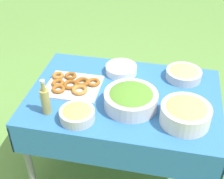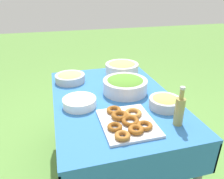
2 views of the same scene
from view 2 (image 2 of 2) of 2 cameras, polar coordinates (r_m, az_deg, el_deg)
The scene contains 9 objects.
ground_plane at distance 2.10m, azimuth 0.32°, elevation -19.65°, with size 14.00×14.00×0.00m, color #609342.
picnic_table at distance 1.72m, azimuth 0.37°, elevation -4.85°, with size 1.32×0.90×0.72m.
salad_bowl at distance 1.73m, azimuth 3.44°, elevation 1.29°, with size 0.35×0.35×0.13m.
pasta_bowl at distance 1.97m, azimuth -10.90°, elevation 3.16°, with size 0.26×0.26×0.08m.
donut_platter at distance 1.35m, azimuth 3.97°, elevation -8.36°, with size 0.41×0.32×0.05m.
plate_stack at distance 1.56m, azimuth -8.47°, elevation -3.33°, with size 0.24×0.24×0.06m.
olive_oil_bottle at distance 1.37m, azimuth 17.19°, elevation -5.18°, with size 0.06×0.06×0.25m.
bread_bowl at distance 2.06m, azimuth 2.59°, elevation 5.54°, with size 0.31×0.31×0.14m.
fruit_bowl at distance 1.56m, azimuth 13.70°, elevation -3.14°, with size 0.22×0.22×0.09m.
Camera 2 is at (1.43, -0.40, 1.48)m, focal length 35.00 mm.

